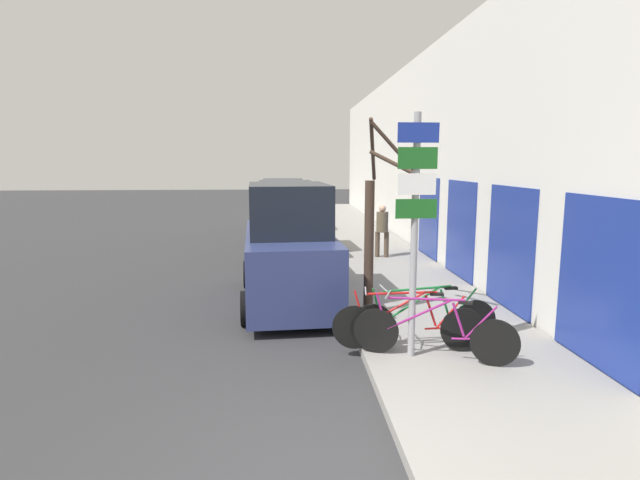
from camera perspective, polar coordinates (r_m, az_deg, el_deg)
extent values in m
plane|color=#333335|center=(15.67, -3.31, -2.26)|extent=(80.00, 80.00, 0.00)
cube|color=gray|center=(18.62, 4.61, -0.25)|extent=(3.20, 32.00, 0.15)
cube|color=silver|center=(18.72, 10.11, 9.45)|extent=(0.20, 32.00, 6.50)
cube|color=navy|center=(8.07, 29.25, -4.26)|extent=(0.03, 1.97, 2.42)
cube|color=navy|center=(10.49, 20.86, -0.88)|extent=(0.03, 1.97, 2.42)
cube|color=navy|center=(13.07, 15.71, 1.21)|extent=(0.03, 1.97, 2.42)
cube|color=navy|center=(15.73, 12.27, 2.60)|extent=(0.03, 1.97, 2.42)
cylinder|color=#939399|center=(7.37, 10.72, 0.20)|extent=(0.10, 0.10, 3.58)
cube|color=navy|center=(7.24, 11.19, 11.96)|extent=(0.59, 0.02, 0.28)
cube|color=#19591E|center=(7.23, 11.11, 9.18)|extent=(0.57, 0.02, 0.30)
cube|color=white|center=(7.24, 11.02, 6.29)|extent=(0.55, 0.02, 0.30)
cube|color=#19591E|center=(7.26, 10.94, 3.53)|extent=(0.60, 0.02, 0.28)
cylinder|color=black|center=(7.76, 6.43, -10.28)|extent=(0.66, 0.29, 0.69)
cylinder|color=black|center=(7.64, 19.37, -11.04)|extent=(0.66, 0.29, 0.69)
cylinder|color=#8C1E72|center=(7.57, 11.29, -8.34)|extent=(0.91, 0.38, 0.57)
cylinder|color=#8C1E72|center=(7.50, 12.00, -6.61)|extent=(1.05, 0.44, 0.09)
cylinder|color=#8C1E72|center=(7.55, 15.54, -8.76)|extent=(0.20, 0.11, 0.50)
cylinder|color=#8C1E72|center=(7.63, 17.09, -10.76)|extent=(0.57, 0.25, 0.08)
cylinder|color=#8C1E72|center=(7.55, 17.83, -9.06)|extent=(0.43, 0.19, 0.55)
cylinder|color=#8C1E72|center=(7.65, 7.10, -8.25)|extent=(0.20, 0.10, 0.60)
cube|color=black|center=(7.47, 16.29, -6.88)|extent=(0.22, 0.15, 0.04)
cylinder|color=#99999E|center=(7.56, 7.78, -6.17)|extent=(0.18, 0.42, 0.02)
cylinder|color=black|center=(7.88, 3.94, -9.93)|extent=(0.69, 0.13, 0.69)
cylinder|color=black|center=(8.06, 16.04, -9.84)|extent=(0.69, 0.13, 0.69)
cylinder|color=red|center=(7.81, 8.59, -7.72)|extent=(0.93, 0.17, 0.57)
cylinder|color=red|center=(7.75, 9.25, -6.01)|extent=(1.08, 0.19, 0.09)
cylinder|color=red|center=(7.88, 12.54, -7.89)|extent=(0.20, 0.06, 0.50)
cylinder|color=red|center=(7.99, 13.97, -9.71)|extent=(0.58, 0.11, 0.08)
cylinder|color=red|center=(7.94, 14.64, -8.04)|extent=(0.44, 0.09, 0.55)
cylinder|color=red|center=(7.79, 4.58, -7.89)|extent=(0.20, 0.06, 0.60)
cube|color=black|center=(7.82, 13.22, -6.04)|extent=(0.21, 0.11, 0.04)
cylinder|color=#99999E|center=(7.71, 5.23, -5.80)|extent=(0.09, 0.44, 0.02)
cylinder|color=black|center=(7.94, 6.00, -9.75)|extent=(0.71, 0.08, 0.71)
cylinder|color=black|center=(8.49, 17.26, -8.88)|extent=(0.71, 0.08, 0.71)
cylinder|color=#197233|center=(8.01, 10.47, -7.24)|extent=(0.94, 0.10, 0.58)
cylinder|color=#197233|center=(7.98, 11.09, -5.50)|extent=(1.10, 0.10, 0.09)
cylinder|color=#197233|center=(8.20, 14.13, -7.17)|extent=(0.20, 0.05, 0.51)
cylinder|color=#197233|center=(8.36, 15.41, -8.88)|extent=(0.59, 0.07, 0.08)
cylinder|color=#197233|center=(8.32, 16.02, -7.21)|extent=(0.44, 0.06, 0.56)
cylinder|color=#197233|center=(7.87, 6.64, -7.64)|extent=(0.20, 0.04, 0.61)
cube|color=black|center=(8.17, 14.75, -5.33)|extent=(0.20, 0.09, 0.04)
cylinder|color=#99999E|center=(7.81, 7.28, -5.50)|extent=(0.05, 0.44, 0.02)
cube|color=navy|center=(10.80, -3.65, -2.68)|extent=(2.06, 4.78, 1.37)
cube|color=black|center=(10.44, -3.65, 3.60)|extent=(1.74, 2.53, 1.04)
cylinder|color=black|center=(12.31, -8.21, -3.88)|extent=(0.26, 0.67, 0.66)
cylinder|color=black|center=(12.41, 0.00, -3.68)|extent=(0.26, 0.67, 0.66)
cylinder|color=black|center=(9.51, -8.39, -7.73)|extent=(0.26, 0.67, 0.66)
cylinder|color=black|center=(9.64, 2.28, -7.41)|extent=(0.26, 0.67, 0.66)
cube|color=gray|center=(16.52, -3.91, 1.36)|extent=(2.14, 4.40, 1.40)
cube|color=black|center=(16.23, -3.91, 5.23)|extent=(1.83, 2.33, 0.85)
cylinder|color=black|center=(17.88, -7.18, 0.08)|extent=(0.26, 0.62, 0.61)
cylinder|color=black|center=(17.99, -1.16, 0.20)|extent=(0.26, 0.62, 0.61)
cylinder|color=black|center=(15.26, -7.11, -1.45)|extent=(0.26, 0.62, 0.61)
cylinder|color=black|center=(15.38, -0.06, -1.30)|extent=(0.26, 0.62, 0.61)
cube|color=#B2B7BC|center=(21.66, -4.23, 2.99)|extent=(1.90, 4.43, 1.26)
cube|color=black|center=(21.40, -4.27, 5.78)|extent=(1.70, 2.31, 0.88)
cylinder|color=black|center=(23.10, -6.49, 2.11)|extent=(0.23, 0.63, 0.63)
cylinder|color=black|center=(23.08, -1.86, 2.16)|extent=(0.23, 0.63, 0.63)
cylinder|color=black|center=(20.39, -6.88, 1.20)|extent=(0.23, 0.63, 0.63)
cylinder|color=black|center=(20.37, -1.63, 1.25)|extent=(0.23, 0.63, 0.63)
cylinder|color=#4C3D2D|center=(15.36, 6.57, -0.49)|extent=(0.15, 0.15, 0.77)
cylinder|color=#4C3D2D|center=(15.35, 7.59, -0.52)|extent=(0.15, 0.15, 0.77)
cylinder|color=brown|center=(15.26, 7.13, 2.06)|extent=(0.35, 0.35, 0.61)
sphere|color=tan|center=(15.21, 7.16, 3.60)|extent=(0.21, 0.21, 0.21)
cylinder|color=#3D2D23|center=(9.47, 5.61, -0.94)|extent=(0.18, 0.18, 2.55)
cylinder|color=#3D2D23|center=(9.13, 9.07, 8.32)|extent=(1.02, 0.68, 0.59)
cylinder|color=#3D2D23|center=(9.51, 8.83, 9.97)|extent=(1.10, 0.22, 1.12)
cylinder|color=#3D2D23|center=(9.79, 6.04, 10.16)|extent=(0.32, 0.96, 1.17)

